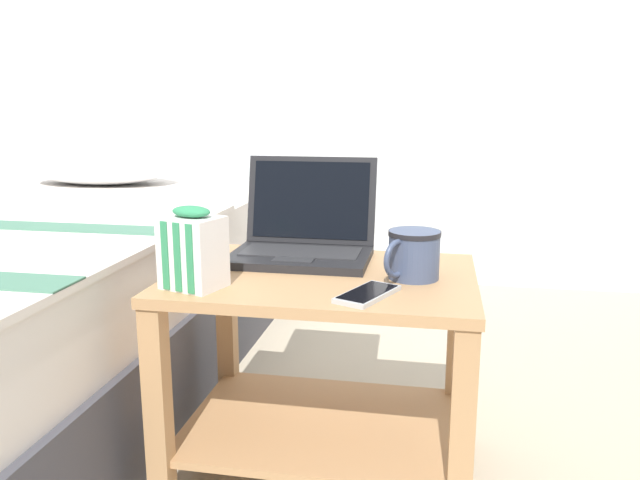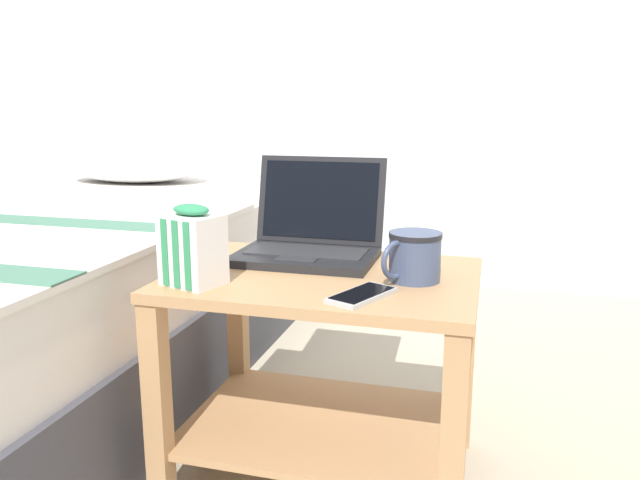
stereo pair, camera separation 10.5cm
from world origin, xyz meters
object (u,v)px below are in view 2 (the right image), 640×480
(bed, at_px, (3,287))
(mug_front_left, at_px, (414,254))
(cell_phone, at_px, (362,295))
(snack_bag, at_px, (193,247))
(laptop, at_px, (310,237))

(bed, bearing_deg, mug_front_left, -13.46)
(cell_phone, bearing_deg, bed, 159.82)
(mug_front_left, height_order, snack_bag, snack_bag)
(bed, xyz_separation_m, cell_phone, (1.23, -0.45, 0.22))
(laptop, relative_size, snack_bag, 1.96)
(laptop, xyz_separation_m, snack_bag, (-0.16, -0.28, 0.03))
(laptop, distance_m, snack_bag, 0.32)
(snack_bag, bearing_deg, cell_phone, 0.50)
(bed, height_order, snack_bag, bed)
(laptop, xyz_separation_m, cell_phone, (0.18, -0.28, -0.04))
(bed, bearing_deg, cell_phone, -20.18)
(laptop, distance_m, mug_front_left, 0.29)
(bed, distance_m, mug_front_left, 1.37)
(mug_front_left, bearing_deg, laptop, 151.91)
(laptop, distance_m, cell_phone, 0.33)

